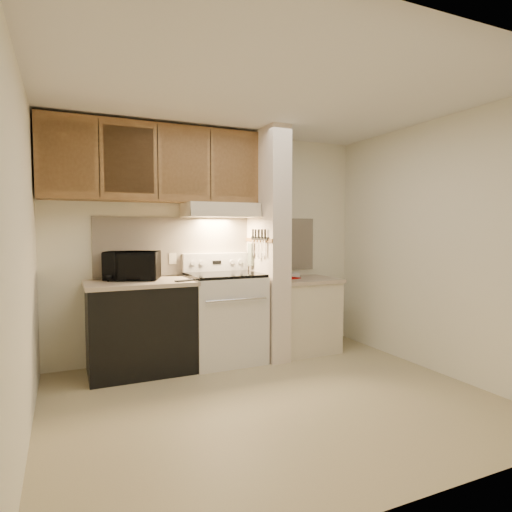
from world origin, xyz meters
TOP-DOWN VIEW (x-y plane):
  - floor at (0.00, 0.00)m, footprint 3.60×3.60m
  - ceiling at (0.00, 0.00)m, footprint 3.60×3.60m
  - wall_back at (0.00, 1.50)m, footprint 3.60×2.50m
  - wall_left at (-1.80, 0.00)m, footprint 0.02×3.00m
  - wall_right at (1.80, 0.00)m, footprint 0.02×3.00m
  - backsplash at (0.00, 1.49)m, footprint 2.60×0.02m
  - range_body at (0.00, 1.16)m, footprint 0.76×0.65m
  - oven_window at (0.00, 0.84)m, footprint 0.50×0.01m
  - oven_handle at (0.00, 0.80)m, footprint 0.65×0.02m
  - cooktop at (0.00, 1.16)m, footprint 0.74×0.64m
  - range_backguard at (0.00, 1.44)m, footprint 0.76×0.08m
  - range_display at (0.00, 1.40)m, footprint 0.10×0.01m
  - range_knob_left_outer at (-0.28, 1.40)m, footprint 0.05×0.02m
  - range_knob_left_inner at (-0.18, 1.40)m, footprint 0.05×0.02m
  - range_knob_right_inner at (0.18, 1.40)m, footprint 0.05×0.02m
  - range_knob_right_outer at (0.28, 1.40)m, footprint 0.05×0.02m
  - dishwasher_front at (-0.88, 1.17)m, footprint 1.00×0.63m
  - left_countertop at (-0.88, 1.17)m, footprint 1.04×0.67m
  - spoon_rest at (-0.48, 0.97)m, footprint 0.21×0.13m
  - teal_jar at (-0.83, 1.18)m, footprint 0.11×0.11m
  - outlet at (-0.48, 1.48)m, footprint 0.08×0.01m
  - microwave at (-0.93, 1.31)m, footprint 0.61×0.51m
  - partition_pillar at (0.51, 1.15)m, footprint 0.22×0.70m
  - pillar_trim at (0.39, 1.15)m, footprint 0.01×0.70m
  - knife_strip at (0.39, 1.10)m, footprint 0.02×0.42m
  - knife_blade_a at (0.38, 0.94)m, footprint 0.01×0.03m
  - knife_handle_a at (0.38, 0.94)m, footprint 0.02×0.02m
  - knife_blade_b at (0.38, 1.01)m, footprint 0.01×0.04m
  - knife_handle_b at (0.38, 1.01)m, footprint 0.02×0.02m
  - knife_blade_c at (0.38, 1.09)m, footprint 0.01×0.04m
  - knife_handle_c at (0.38, 1.09)m, footprint 0.02×0.02m
  - knife_blade_d at (0.38, 1.17)m, footprint 0.01×0.04m
  - knife_handle_d at (0.38, 1.18)m, footprint 0.02×0.02m
  - knife_blade_e at (0.38, 1.25)m, footprint 0.01×0.04m
  - knife_handle_e at (0.38, 1.25)m, footprint 0.02×0.02m
  - oven_mitt at (0.38, 1.32)m, footprint 0.03×0.11m
  - right_cab_base at (0.97, 1.15)m, footprint 0.70×0.60m
  - right_countertop at (0.97, 1.15)m, footprint 0.74×0.64m
  - red_folder at (0.79, 1.25)m, footprint 0.30×0.34m
  - white_box at (0.92, 1.33)m, footprint 0.18×0.14m
  - range_hood at (0.00, 1.28)m, footprint 0.78×0.44m
  - hood_lip at (0.00, 1.07)m, footprint 0.78×0.04m
  - upper_cabinets at (-0.69, 1.32)m, footprint 2.18×0.33m
  - cab_door_a at (-1.51, 1.17)m, footprint 0.46×0.01m
  - cab_gap_a at (-1.23, 1.16)m, footprint 0.01×0.01m
  - cab_door_b at (-0.96, 1.17)m, footprint 0.46×0.01m
  - cab_gap_b at (-0.69, 1.16)m, footprint 0.01×0.01m
  - cab_door_c at (-0.42, 1.17)m, footprint 0.46×0.01m
  - cab_gap_c at (-0.14, 1.16)m, footprint 0.01×0.01m
  - cab_door_d at (0.13, 1.17)m, footprint 0.46×0.01m

SIDE VIEW (x-z plane):
  - floor at x=0.00m, z-range 0.00..0.00m
  - right_cab_base at x=0.97m, z-range 0.00..0.81m
  - dishwasher_front at x=-0.88m, z-range 0.00..0.87m
  - range_body at x=0.00m, z-range 0.00..0.92m
  - oven_window at x=0.00m, z-range 0.35..0.65m
  - oven_handle at x=0.00m, z-range 0.71..0.73m
  - right_countertop at x=0.97m, z-range 0.81..0.85m
  - red_folder at x=0.79m, z-range 0.85..0.86m
  - white_box at x=0.92m, z-range 0.85..0.89m
  - left_countertop at x=-0.88m, z-range 0.87..0.91m
  - spoon_rest at x=-0.48m, z-range 0.91..0.92m
  - cooktop at x=0.00m, z-range 0.92..0.95m
  - teal_jar at x=-0.83m, z-range 0.91..1.01m
  - range_backguard at x=0.00m, z-range 0.95..1.15m
  - range_display at x=0.00m, z-range 1.03..1.07m
  - range_knob_left_outer at x=-0.28m, z-range 1.03..1.07m
  - range_knob_left_inner at x=-0.18m, z-range 1.03..1.07m
  - range_knob_right_inner at x=0.18m, z-range 1.03..1.07m
  - range_knob_right_outer at x=0.28m, z-range 1.03..1.07m
  - microwave at x=-0.93m, z-range 0.91..1.20m
  - outlet at x=-0.48m, z-range 1.04..1.16m
  - oven_mitt at x=0.38m, z-range 1.00..1.26m
  - knife_blade_c at x=0.38m, z-range 1.10..1.30m
  - knife_blade_b at x=0.38m, z-range 1.12..1.30m
  - knife_blade_e at x=0.38m, z-range 1.12..1.30m
  - knife_blade_a at x=0.38m, z-range 1.14..1.30m
  - knife_blade_d at x=0.38m, z-range 1.14..1.30m
  - backsplash at x=0.00m, z-range 0.92..1.55m
  - wall_back at x=0.00m, z-range 1.24..1.26m
  - wall_left at x=-1.80m, z-range 0.00..2.50m
  - wall_right at x=1.80m, z-range 0.00..2.50m
  - partition_pillar at x=0.51m, z-range 0.00..2.50m
  - pillar_trim at x=0.39m, z-range 1.28..1.32m
  - knife_strip at x=0.39m, z-range 1.30..1.34m
  - knife_handle_a at x=0.38m, z-range 1.32..1.42m
  - knife_handle_b at x=0.38m, z-range 1.32..1.42m
  - knife_handle_c at x=0.38m, z-range 1.32..1.42m
  - knife_handle_d at x=0.38m, z-range 1.32..1.42m
  - knife_handle_e at x=0.38m, z-range 1.32..1.42m
  - hood_lip at x=0.00m, z-range 1.55..1.61m
  - range_hood at x=0.00m, z-range 1.55..1.70m
  - upper_cabinets at x=-0.69m, z-range 1.70..2.47m
  - cab_door_a at x=-1.51m, z-range 1.77..2.40m
  - cab_gap_a at x=-1.23m, z-range 1.72..2.45m
  - cab_door_b at x=-0.96m, z-range 1.77..2.40m
  - cab_gap_b at x=-0.69m, z-range 1.72..2.45m
  - cab_door_c at x=-0.42m, z-range 1.77..2.40m
  - cab_gap_c at x=-0.14m, z-range 1.72..2.45m
  - cab_door_d at x=0.13m, z-range 1.77..2.40m
  - ceiling at x=0.00m, z-range 2.50..2.50m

